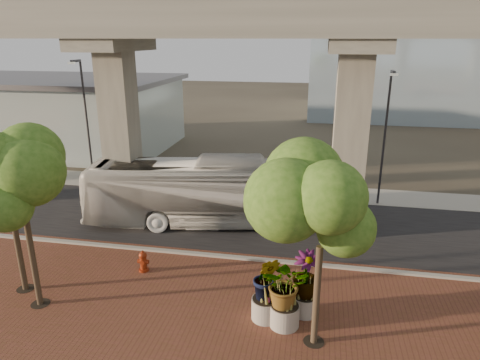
# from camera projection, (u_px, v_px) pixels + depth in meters

# --- Properties ---
(ground) EXTENTS (160.00, 160.00, 0.00)m
(ground) POSITION_uv_depth(u_px,v_px,m) (222.00, 238.00, 21.60)
(ground) COLOR #363027
(ground) RESTS_ON ground
(brick_plaza) EXTENTS (70.00, 13.00, 0.06)m
(brick_plaza) POSITION_uv_depth(u_px,v_px,m) (168.00, 343.00, 14.14)
(brick_plaza) COLOR brown
(brick_plaza) RESTS_ON ground
(asphalt_road) EXTENTS (90.00, 8.00, 0.04)m
(asphalt_road) POSITION_uv_depth(u_px,v_px,m) (230.00, 222.00, 23.46)
(asphalt_road) COLOR black
(asphalt_road) RESTS_ON ground
(curb_strip) EXTENTS (70.00, 0.25, 0.16)m
(curb_strip) POSITION_uv_depth(u_px,v_px,m) (212.00, 256.00, 19.71)
(curb_strip) COLOR #A19F96
(curb_strip) RESTS_ON ground
(far_sidewalk) EXTENTS (90.00, 3.00, 0.06)m
(far_sidewalk) POSITION_uv_depth(u_px,v_px,m) (247.00, 189.00, 28.58)
(far_sidewalk) COLOR #A19F96
(far_sidewalk) RESTS_ON ground
(transit_viaduct) EXTENTS (72.00, 5.60, 12.40)m
(transit_viaduct) POSITION_uv_depth(u_px,v_px,m) (229.00, 88.00, 21.16)
(transit_viaduct) COLOR gray
(transit_viaduct) RESTS_ON ground
(station_pavilion) EXTENTS (23.00, 13.00, 6.30)m
(station_pavilion) POSITION_uv_depth(u_px,v_px,m) (48.00, 112.00, 39.01)
(station_pavilion) COLOR silver
(station_pavilion) RESTS_ON ground
(transit_bus) EXTENTS (13.14, 5.07, 3.57)m
(transit_bus) POSITION_uv_depth(u_px,v_px,m) (207.00, 192.00, 22.87)
(transit_bus) COLOR silver
(transit_bus) RESTS_ON ground
(fire_hydrant) EXTENTS (0.48, 0.43, 0.95)m
(fire_hydrant) POSITION_uv_depth(u_px,v_px,m) (143.00, 261.00, 18.35)
(fire_hydrant) COLOR maroon
(fire_hydrant) RESTS_ON ground
(planter_front) EXTENTS (2.29, 2.29, 2.52)m
(planter_front) POSITION_uv_depth(u_px,v_px,m) (286.00, 287.00, 14.51)
(planter_front) COLOR #ABA39A
(planter_front) RESTS_ON ground
(planter_right) EXTENTS (2.31, 2.31, 2.46)m
(planter_right) POSITION_uv_depth(u_px,v_px,m) (306.00, 277.00, 15.18)
(planter_right) COLOR gray
(planter_right) RESTS_ON ground
(planter_left) EXTENTS (2.27, 2.27, 2.50)m
(planter_left) POSITION_uv_depth(u_px,v_px,m) (266.00, 281.00, 14.90)
(planter_left) COLOR gray
(planter_left) RESTS_ON ground
(street_tree_far_west) EXTENTS (3.61, 3.61, 6.49)m
(street_tree_far_west) POSITION_uv_depth(u_px,v_px,m) (5.00, 175.00, 15.64)
(street_tree_far_west) COLOR #4E402C
(street_tree_far_west) RESTS_ON ground
(street_tree_near_west) EXTENTS (3.63, 3.63, 6.52)m
(street_tree_near_west) POSITION_uv_depth(u_px,v_px,m) (20.00, 183.00, 14.66)
(street_tree_near_west) COLOR #4E402C
(street_tree_near_west) RESTS_ON ground
(street_tree_near_east) EXTENTS (4.00, 4.00, 6.52)m
(street_tree_near_east) POSITION_uv_depth(u_px,v_px,m) (322.00, 211.00, 12.69)
(street_tree_near_east) COLOR #4E402C
(street_tree_near_east) RESTS_ON ground
(streetlamp_west) EXTENTS (0.41, 1.20, 8.28)m
(streetlamp_west) POSITION_uv_depth(u_px,v_px,m) (85.00, 114.00, 28.43)
(streetlamp_west) COLOR #2F2E33
(streetlamp_west) RESTS_ON ground
(streetlamp_east) EXTENTS (0.39, 1.15, 7.91)m
(streetlamp_east) POSITION_uv_depth(u_px,v_px,m) (386.00, 130.00, 24.51)
(streetlamp_east) COLOR #323137
(streetlamp_east) RESTS_ON ground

